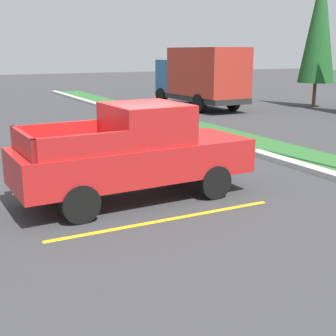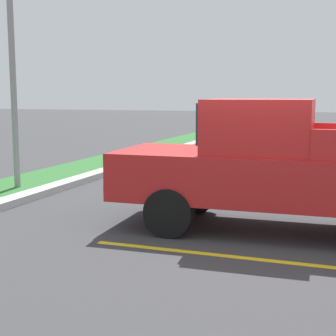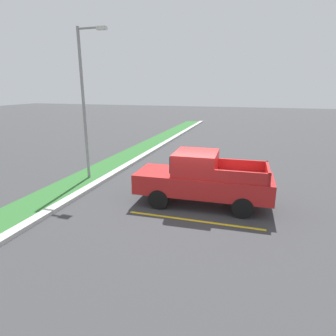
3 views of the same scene
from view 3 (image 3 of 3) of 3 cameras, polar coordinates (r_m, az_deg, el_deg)
ground_plane at (r=11.28m, az=5.34°, el=-7.65°), size 120.00×120.00×0.00m
parking_line_near at (r=10.17m, az=5.20°, el=-10.37°), size 0.12×4.80×0.01m
parking_line_far at (r=12.98m, az=8.08°, el=-4.52°), size 0.12×4.80×0.01m
curb_strip at (r=13.12m, az=-16.61°, el=-4.51°), size 56.00×0.40×0.15m
grass_median at (r=13.75m, az=-20.43°, el=-4.11°), size 56.00×1.80×0.06m
pickup_truck_main at (r=11.21m, az=6.74°, el=-2.18°), size 2.11×5.29×2.10m
street_light at (r=14.41m, az=-16.08°, el=13.69°), size 0.24×1.49×7.09m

